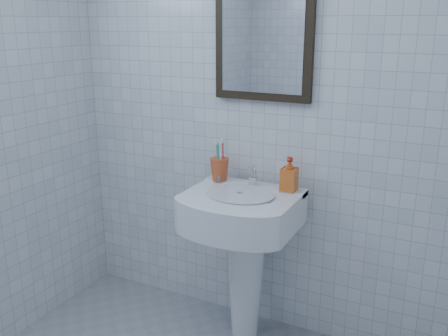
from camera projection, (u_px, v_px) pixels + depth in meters
The scene contains 6 objects.
wall_back at pixel (265, 98), 2.49m from camera, with size 2.20×0.02×2.50m, color silver.
washbasin at pixel (244, 241), 2.51m from camera, with size 0.54×0.39×0.83m.
faucet at pixel (253, 177), 2.50m from camera, with size 0.05×0.10×0.11m.
toothbrush_cup at pixel (219, 169), 2.58m from camera, with size 0.10×0.10×0.12m, color #C54C25, non-canonical shape.
soap_dispenser at pixel (289, 174), 2.42m from camera, with size 0.08×0.08×0.17m, color red.
wall_mirror at pixel (263, 36), 2.39m from camera, with size 0.50×0.04×0.62m.
Camera 1 is at (0.94, -1.11, 1.62)m, focal length 40.00 mm.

